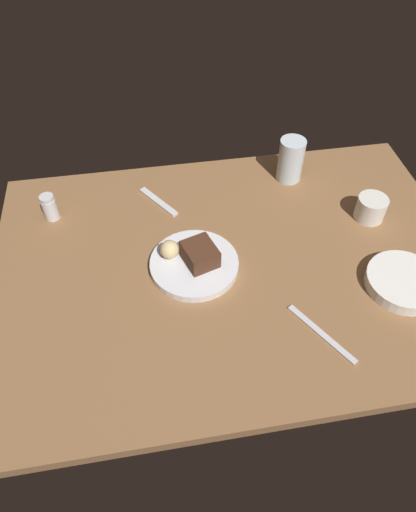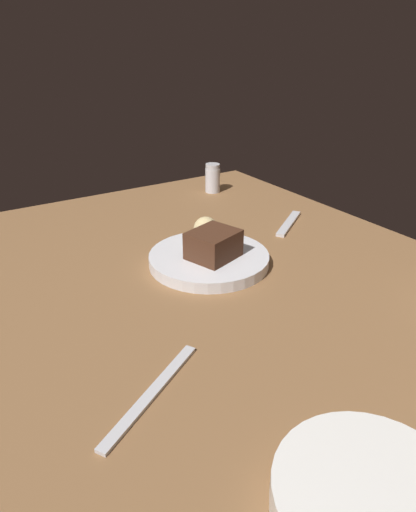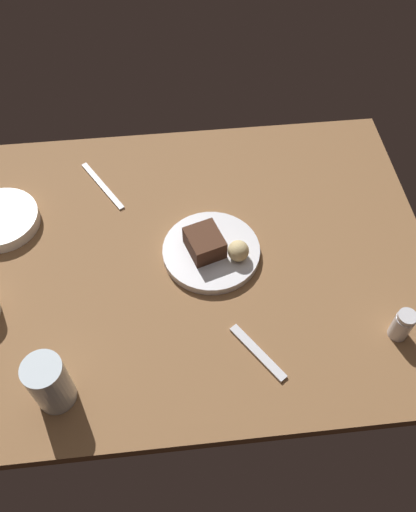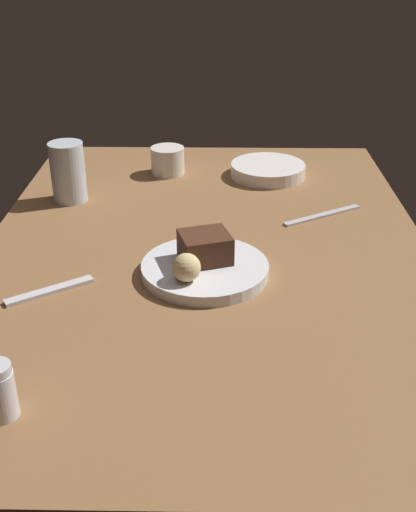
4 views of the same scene
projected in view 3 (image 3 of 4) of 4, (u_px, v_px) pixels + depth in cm
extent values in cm
cube|color=brown|center=(168.00, 262.00, 120.73)|extent=(120.00, 84.00, 3.00)
cylinder|color=silver|center=(211.00, 250.00, 119.49)|extent=(22.03, 22.03, 2.04)
cube|color=#472819|center=(204.00, 242.00, 116.53)|extent=(9.44, 10.10, 4.95)
sphere|color=#DBC184|center=(238.00, 251.00, 115.23)|extent=(4.74, 4.74, 4.74)
cylinder|color=silver|center=(401.00, 326.00, 105.75)|extent=(3.97, 3.97, 6.38)
cylinder|color=silver|center=(407.00, 317.00, 102.68)|extent=(3.77, 3.77, 1.20)
cylinder|color=silver|center=(50.00, 383.00, 95.32)|extent=(7.42, 7.42, 12.93)
cylinder|color=white|center=(1.00, 220.00, 124.07)|extent=(17.76, 17.76, 3.08)
cube|color=silver|center=(258.00, 352.00, 105.51)|extent=(9.90, 13.43, 0.70)
cube|color=silver|center=(102.00, 186.00, 132.24)|extent=(10.93, 17.04, 0.50)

